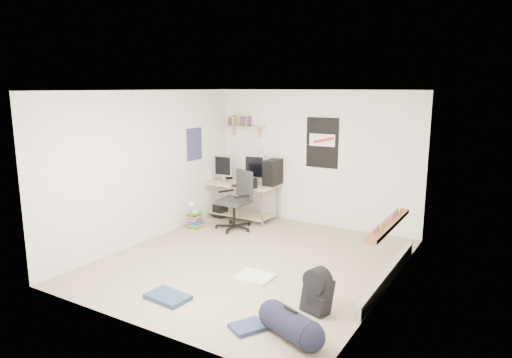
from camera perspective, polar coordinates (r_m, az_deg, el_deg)
The scene contains 26 objects.
floor at distance 6.92m, azimuth -0.60°, elevation -10.22°, with size 4.00×4.50×0.01m, color gray.
ceiling at distance 6.43m, azimuth -0.65°, elevation 11.05°, with size 4.00×4.50×0.01m, color white.
back_wall at distance 8.54m, azimuth 7.34°, elevation 2.59°, with size 4.00×0.01×2.50m, color silver.
left_wall at distance 7.79m, azimuth -13.30°, elevation 1.52°, with size 0.01×4.50×2.50m, color silver.
right_wall at distance 5.79m, azimuth 16.53°, elevation -1.99°, with size 0.01×4.50×2.50m, color silver.
desk at distance 8.98m, azimuth -2.28°, elevation -2.65°, with size 1.57×0.69×0.72m, color tan.
monitor_left at distance 8.92m, azimuth -4.06°, elevation 0.86°, with size 0.37×0.09×0.40m, color #AEADB3.
monitor_right at distance 8.70m, azimuth -0.12°, elevation 0.74°, with size 0.40×0.10×0.44m, color #ADADB2.
pc_tower at distance 8.66m, azimuth 2.11°, elevation 0.83°, with size 0.22×0.46×0.49m, color black.
keyboard at distance 8.55m, azimuth -1.63°, elevation -0.88°, with size 0.44×0.15×0.02m, color black.
speaker_left at distance 9.23m, azimuth -3.36°, elevation 0.55°, with size 0.09×0.09×0.19m, color black.
speaker_right at distance 8.36m, azimuth -0.22°, elevation -0.59°, with size 0.09×0.09×0.18m, color black.
office_chair at distance 8.28m, azimuth -2.77°, elevation -2.99°, with size 0.70×0.70×1.08m, color #242326.
wall_shelf at distance 9.05m, azimuth -1.35°, elevation 6.55°, with size 0.80×0.22×0.24m, color tan.
poster_back_wall at distance 8.41m, azimuth 8.26°, elevation 4.50°, with size 0.62×0.03×0.92m, color black.
poster_left_wall at distance 8.63m, azimuth -7.72°, elevation 4.34°, with size 0.02×0.42×0.60m, color navy.
window at distance 6.05m, azimuth 16.86°, elevation 0.48°, with size 0.10×1.50×1.26m, color brown.
baseboard_heater at distance 6.44m, azimuth 16.19°, elevation -11.50°, with size 0.08×2.50×0.18m, color #B7B2A8.
backpack at distance 5.45m, azimuth 7.66°, elevation -14.20°, with size 0.31×0.25×0.42m, color black.
duffel_bag at distance 4.93m, azimuth 4.32°, elevation -17.81°, with size 0.31×0.31×0.60m, color black.
tshirt at distance 6.32m, azimuth -0.17°, elevation -12.16°, with size 0.48×0.41×0.04m, color silver.
jeans_a at distance 5.85m, azimuth -10.98°, elevation -14.27°, with size 0.53×0.34×0.06m, color #233851.
jeans_b at distance 5.14m, azimuth -1.00°, elevation -17.97°, with size 0.37×0.27×0.05m, color navy.
book_stack at distance 8.43m, azimuth -7.59°, elevation -5.20°, with size 0.44×0.36×0.30m, color brown.
desk_lamp at distance 8.34m, azimuth -7.61°, elevation -3.74°, with size 0.11×0.19×0.19m, color white.
subwoofer at distance 9.11m, azimuth -4.50°, elevation -3.93°, with size 0.22×0.22×0.25m, color black.
Camera 1 is at (3.38, -5.48, 2.55)m, focal length 32.00 mm.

